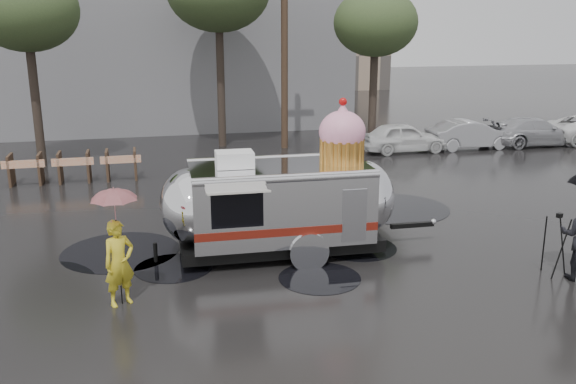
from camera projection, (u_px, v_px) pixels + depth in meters
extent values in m
plane|color=black|center=(322.00, 287.00, 12.06)|extent=(120.00, 120.00, 0.00)
cylinder|color=black|center=(358.00, 248.00, 14.20)|extent=(1.79, 1.79, 0.01)
cylinder|color=black|center=(320.00, 278.00, 12.50)|extent=(1.70, 1.70, 0.01)
cylinder|color=black|center=(395.00, 208.00, 17.25)|extent=(3.02, 3.02, 0.01)
cylinder|color=black|center=(174.00, 268.00, 13.02)|extent=(1.66, 1.66, 0.01)
cylinder|color=black|center=(121.00, 251.00, 13.96)|extent=(2.67, 2.67, 0.01)
cylinder|color=#473323|center=(284.00, 38.00, 24.55)|extent=(0.28, 0.28, 9.00)
cylinder|color=#382D26|center=(34.00, 85.00, 21.90)|extent=(0.32, 0.32, 5.85)
ellipsoid|color=#2F4123|center=(26.00, 10.00, 21.21)|extent=(3.64, 3.64, 2.86)
cylinder|color=#382D26|center=(220.00, 66.00, 25.23)|extent=(0.32, 0.32, 6.75)
cylinder|color=#382D26|center=(373.00, 83.00, 24.87)|extent=(0.32, 0.32, 5.40)
ellipsoid|color=#2F4123|center=(376.00, 23.00, 24.24)|extent=(3.36, 3.36, 2.64)
cube|color=#473323|center=(11.00, 170.00, 19.62)|extent=(0.08, 0.80, 1.00)
cube|color=#473323|center=(41.00, 168.00, 19.83)|extent=(0.08, 0.80, 1.00)
cube|color=#E5590C|center=(23.00, 164.00, 19.30)|extent=(1.30, 0.04, 0.25)
cube|color=#473323|center=(60.00, 168.00, 19.96)|extent=(0.08, 0.80, 1.00)
cube|color=#473323|center=(89.00, 166.00, 20.16)|extent=(0.08, 0.80, 1.00)
cube|color=#E5590C|center=(73.00, 162.00, 19.64)|extent=(1.30, 0.04, 0.25)
cube|color=#473323|center=(108.00, 165.00, 20.30)|extent=(0.08, 0.80, 1.00)
cube|color=#473323|center=(135.00, 164.00, 20.50)|extent=(0.08, 0.80, 1.00)
cube|color=#E5590C|center=(121.00, 160.00, 19.97)|extent=(1.30, 0.04, 0.25)
imported|color=silver|center=(404.00, 135.00, 24.69)|extent=(4.00, 1.80, 1.40)
imported|color=#B2B2B7|center=(471.00, 132.00, 25.36)|extent=(4.00, 1.80, 1.40)
imported|color=#B2B2B7|center=(534.00, 129.00, 26.03)|extent=(4.20, 1.80, 1.44)
cube|color=silver|center=(279.00, 200.00, 13.57)|extent=(3.97, 2.16, 1.60)
ellipsoid|color=silver|center=(363.00, 195.00, 13.95)|extent=(1.39, 2.08, 1.60)
ellipsoid|color=silver|center=(191.00, 205.00, 13.18)|extent=(1.39, 2.08, 1.60)
cube|color=black|center=(279.00, 240.00, 13.81)|extent=(4.50, 1.90, 0.27)
cylinder|color=black|center=(308.00, 253.00, 13.04)|extent=(0.63, 0.21, 0.62)
cylinder|color=black|center=(290.00, 226.00, 14.77)|extent=(0.63, 0.21, 0.62)
cylinder|color=silver|center=(309.00, 253.00, 12.91)|extent=(0.86, 0.11, 0.85)
cube|color=black|center=(412.00, 225.00, 14.41)|extent=(1.07, 0.14, 0.11)
sphere|color=silver|center=(433.00, 222.00, 14.51)|extent=(0.15, 0.15, 0.14)
cylinder|color=black|center=(156.00, 252.00, 13.29)|extent=(0.09, 0.09, 0.45)
cube|color=#63160D|center=(289.00, 232.00, 12.71)|extent=(3.92, 0.14, 0.18)
cube|color=#63160D|center=(271.00, 205.00, 14.63)|extent=(3.92, 0.14, 0.18)
cube|color=black|center=(237.00, 211.00, 12.34)|extent=(1.07, 0.06, 0.71)
cube|color=#AAA69E|center=(238.00, 192.00, 12.02)|extent=(1.26, 0.48, 0.13)
cube|color=silver|center=(355.00, 216.00, 12.91)|extent=(0.53, 0.04, 1.16)
cube|color=white|center=(235.00, 159.00, 13.11)|extent=(0.82, 0.60, 0.34)
cylinder|color=gold|center=(342.00, 151.00, 13.56)|extent=(0.95, 0.95, 0.53)
ellipsoid|color=#FEA6C4|center=(342.00, 132.00, 13.45)|extent=(1.06, 1.06, 0.93)
cone|color=#FEA6C4|center=(343.00, 111.00, 13.33)|extent=(0.46, 0.46, 0.36)
sphere|color=red|center=(343.00, 102.00, 13.28)|extent=(0.18, 0.18, 0.18)
imported|color=gold|center=(119.00, 263.00, 11.14)|extent=(0.70, 0.62, 1.63)
imported|color=#CF7B81|center=(115.00, 206.00, 10.85)|extent=(1.03, 1.03, 0.70)
cylinder|color=black|center=(119.00, 262.00, 11.14)|extent=(0.02, 0.02, 1.65)
cylinder|color=black|center=(562.00, 244.00, 12.65)|extent=(0.12, 0.28, 1.29)
cylinder|color=black|center=(544.00, 244.00, 12.62)|extent=(0.20, 0.24, 1.29)
cylinder|color=black|center=(561.00, 250.00, 12.31)|extent=(0.30, 0.08, 1.29)
cube|color=black|center=(560.00, 215.00, 12.35)|extent=(0.13, 0.12, 0.09)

